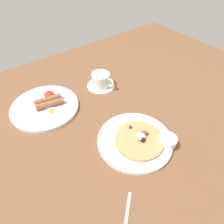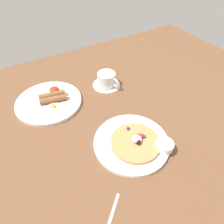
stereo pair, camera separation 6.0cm
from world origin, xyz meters
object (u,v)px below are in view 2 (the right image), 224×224
Objects in this scene: syrup_ramekin at (164,146)px; breakfast_plate at (49,102)px; pancake_plate at (131,142)px; coffee_saucer at (107,85)px; coffee_cup at (107,79)px.

syrup_ramekin is 48.37cm from breakfast_plate.
pancake_plate is at bearing 134.56° from syrup_ramekin.
coffee_saucer is (26.26, -1.31, -0.36)cm from breakfast_plate.
breakfast_plate is 26.51cm from coffee_cup.
coffee_saucer is at bearing -2.85° from breakfast_plate.
coffee_cup is at bearing 74.46° from pancake_plate.
breakfast_plate is at bearing 177.15° from coffee_saucer.
coffee_saucer is at bearing 74.62° from pancake_plate.
pancake_plate reaches higher than coffee_saucer.
syrup_ramekin reaches higher than breakfast_plate.
syrup_ramekin is 0.22× the size of breakfast_plate.
pancake_plate is at bearing -105.38° from coffee_saucer.
breakfast_plate is at bearing 120.73° from syrup_ramekin.
pancake_plate is 10.77cm from syrup_ramekin.
pancake_plate is 38.13cm from breakfast_plate.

